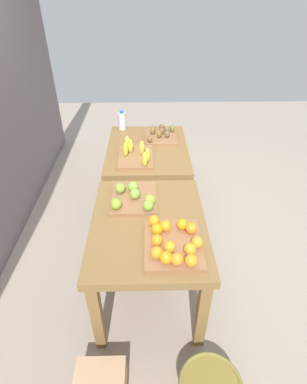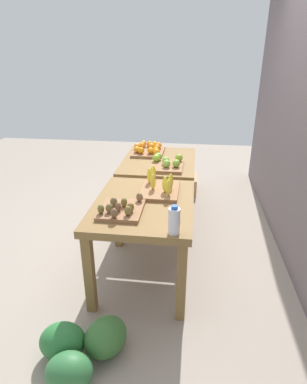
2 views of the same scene
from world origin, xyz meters
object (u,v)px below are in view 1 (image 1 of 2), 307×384
watermelon_pile (167,156)px  kiwi_bin (161,136)px  apple_bin (134,197)px  orange_bin (174,242)px  display_table_right (148,157)px  water_bottle (122,121)px  display_table_left (149,233)px  banana_crate (136,155)px

watermelon_pile → kiwi_bin: bearing=170.1°
kiwi_bin → apple_bin: bearing=167.2°
orange_bin → watermelon_pile: orange_bin is taller
display_table_right → water_bottle: size_ratio=5.06×
display_table_right → watermelon_pile: 1.08m
display_table_right → apple_bin: bearing=173.2°
orange_bin → apple_bin: size_ratio=1.12×
display_table_right → water_bottle: water_bottle is taller
watermelon_pile → orange_bin: bearing=177.1°
display_table_left → orange_bin: (-0.24, -0.15, 0.15)m
display_table_left → banana_crate: 0.91m
watermelon_pile → display_table_left: bearing=172.5°
banana_crate → kiwi_bin: banana_crate is taller
display_table_right → kiwi_bin: kiwi_bin is taller
display_table_right → banana_crate: (-0.23, 0.11, 0.15)m
orange_bin → kiwi_bin: 1.57m
apple_bin → display_table_right: bearing=-6.8°
water_bottle → display_table_left: bearing=-170.1°
display_table_left → banana_crate: bearing=6.8°
display_table_right → banana_crate: bearing=154.9°
apple_bin → kiwi_bin: apple_bin is taller
watermelon_pile → banana_crate: bearing=162.0°
display_table_left → water_bottle: (1.58, 0.28, 0.20)m
display_table_right → orange_bin: (-1.36, -0.15, 0.15)m
display_table_right → water_bottle: 0.57m
apple_bin → water_bottle: water_bottle is taller
apple_bin → banana_crate: (0.66, 0.00, 0.00)m
display_table_left → banana_crate: banana_crate is taller
display_table_left → apple_bin: size_ratio=2.56×
orange_bin → banana_crate: size_ratio=1.03×
display_table_right → kiwi_bin: bearing=-34.8°
apple_bin → kiwi_bin: size_ratio=1.13×
apple_bin → banana_crate: size_ratio=0.92×
kiwi_bin → water_bottle: 0.49m
watermelon_pile → apple_bin: bearing=168.3°
apple_bin → watermelon_pile: size_ratio=0.66×
orange_bin → water_bottle: size_ratio=2.21×
orange_bin → watermelon_pile: 2.38m
banana_crate → kiwi_bin: bearing=-29.9°
watermelon_pile → display_table_right: bearing=163.8°
kiwi_bin → watermelon_pile: bearing=-9.9°
display_table_left → apple_bin: apple_bin is taller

